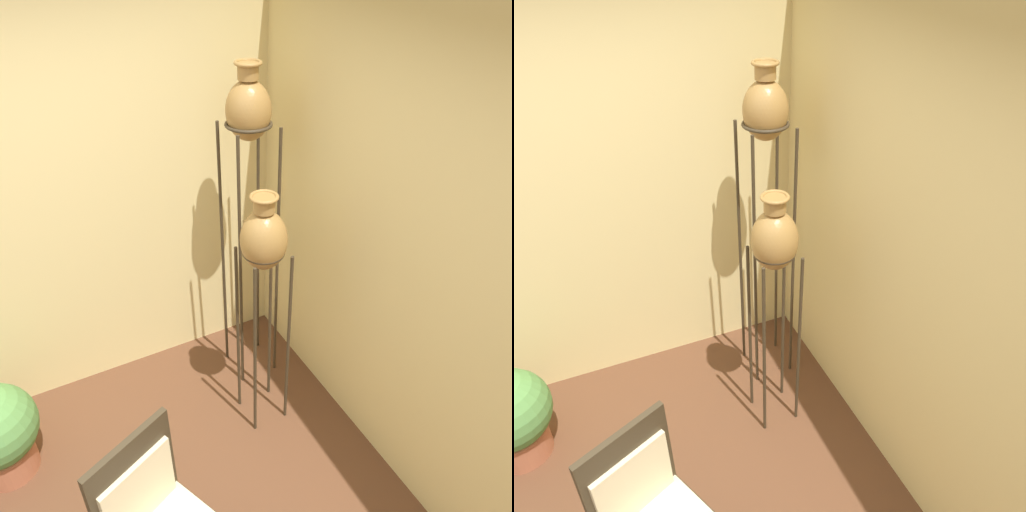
# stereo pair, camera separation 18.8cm
# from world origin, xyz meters

# --- Properties ---
(wall_back) EXTENTS (7.27, 0.06, 2.70)m
(wall_back) POSITION_xyz_m (0.00, 1.67, 1.35)
(wall_back) COLOR beige
(wall_back) RESTS_ON ground_plane
(wall_right) EXTENTS (0.06, 7.27, 2.70)m
(wall_right) POSITION_xyz_m (1.67, 0.00, 1.35)
(wall_right) COLOR beige
(wall_right) RESTS_ON ground_plane
(vase_stand_tall) EXTENTS (0.28, 0.28, 2.19)m
(vase_stand_tall) POSITION_xyz_m (1.28, 1.21, 1.83)
(vase_stand_tall) COLOR #382D1E
(vase_stand_tall) RESTS_ON ground_plane
(vase_stand_medium) EXTENTS (0.26, 0.26, 1.64)m
(vase_stand_medium) POSITION_xyz_m (1.15, 0.78, 1.33)
(vase_stand_medium) COLOR #382D1E
(vase_stand_medium) RESTS_ON ground_plane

